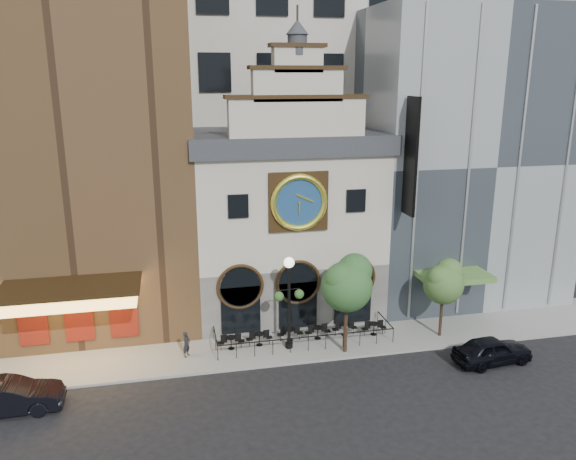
% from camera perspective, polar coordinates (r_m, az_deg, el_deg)
% --- Properties ---
extents(ground, '(120.00, 120.00, 0.00)m').
position_cam_1_polar(ground, '(32.82, 2.60, -13.35)').
color(ground, black).
rests_on(ground, ground).
extents(sidewalk, '(44.00, 5.00, 0.15)m').
position_cam_1_polar(sidewalk, '(34.93, 1.54, -11.32)').
color(sidewalk, gray).
rests_on(sidewalk, ground).
extents(clock_building, '(12.60, 8.78, 18.65)m').
position_cam_1_polar(clock_building, '(37.52, -0.31, 1.37)').
color(clock_building, '#605E5B').
rests_on(clock_building, ground).
extents(theater_building, '(14.00, 15.60, 25.00)m').
position_cam_1_polar(theater_building, '(38.29, -20.73, 9.67)').
color(theater_building, brown).
rests_on(theater_building, ground).
extents(retail_building, '(14.00, 14.40, 20.00)m').
position_cam_1_polar(retail_building, '(43.35, 16.27, 7.31)').
color(retail_building, gray).
rests_on(retail_building, ground).
extents(office_tower, '(20.00, 16.00, 40.00)m').
position_cam_1_polar(office_tower, '(48.57, -3.49, 20.35)').
color(office_tower, beige).
rests_on(office_tower, ground).
extents(cafe_railing, '(10.60, 2.60, 0.90)m').
position_cam_1_polar(cafe_railing, '(34.70, 1.55, -10.55)').
color(cafe_railing, black).
rests_on(cafe_railing, sidewalk).
extents(bistro_0, '(1.58, 0.68, 0.90)m').
position_cam_1_polar(bistro_0, '(33.94, -5.81, -11.22)').
color(bistro_0, black).
rests_on(bistro_0, sidewalk).
extents(bistro_1, '(1.58, 0.68, 0.90)m').
position_cam_1_polar(bistro_1, '(34.25, -2.93, -10.91)').
color(bistro_1, black).
rests_on(bistro_1, sidewalk).
extents(bistro_2, '(1.58, 0.68, 0.90)m').
position_cam_1_polar(bistro_2, '(34.74, 0.21, -10.49)').
color(bistro_2, black).
rests_on(bistro_2, sidewalk).
extents(bistro_3, '(1.58, 0.68, 0.90)m').
position_cam_1_polar(bistro_3, '(35.03, 3.04, -10.27)').
color(bistro_3, black).
rests_on(bistro_3, sidewalk).
extents(bistro_4, '(1.58, 0.68, 0.90)m').
position_cam_1_polar(bistro_4, '(35.60, 5.77, -9.90)').
color(bistro_4, black).
rests_on(bistro_4, sidewalk).
extents(bistro_5, '(1.58, 0.68, 0.90)m').
position_cam_1_polar(bistro_5, '(35.88, 8.71, -9.80)').
color(bistro_5, black).
rests_on(bistro_5, sidewalk).
extents(car_right, '(4.75, 2.30, 1.56)m').
position_cam_1_polar(car_right, '(34.46, 20.05, -11.41)').
color(car_right, black).
rests_on(car_right, ground).
extents(car_left, '(5.10, 1.89, 1.67)m').
position_cam_1_polar(car_left, '(31.27, -26.57, -14.93)').
color(car_left, black).
rests_on(car_left, ground).
extents(pedestrian, '(0.61, 0.66, 1.51)m').
position_cam_1_polar(pedestrian, '(33.36, -10.27, -11.35)').
color(pedestrian, black).
rests_on(pedestrian, sidewalk).
extents(lamppost, '(1.80, 0.67, 5.64)m').
position_cam_1_polar(lamppost, '(32.69, 0.11, -6.39)').
color(lamppost, black).
rests_on(lamppost, sidewalk).
extents(tree_left, '(3.04, 2.93, 5.86)m').
position_cam_1_polar(tree_left, '(32.18, 6.07, -5.31)').
color(tree_left, '#382619').
rests_on(tree_left, sidewalk).
extents(tree_right, '(2.54, 2.45, 4.89)m').
position_cam_1_polar(tree_right, '(35.52, 15.57, -5.01)').
color(tree_right, '#382619').
rests_on(tree_right, sidewalk).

